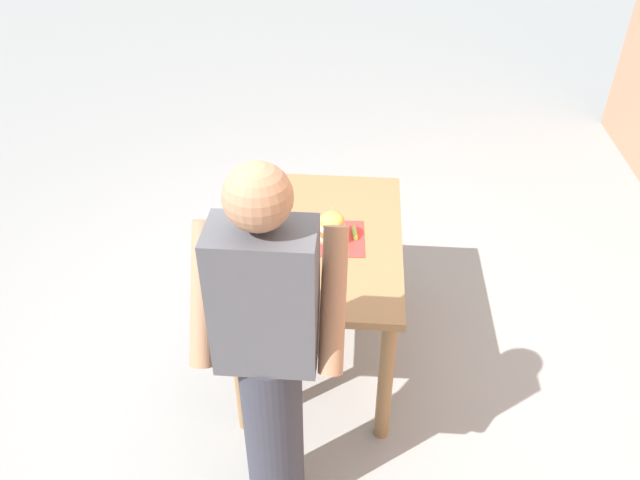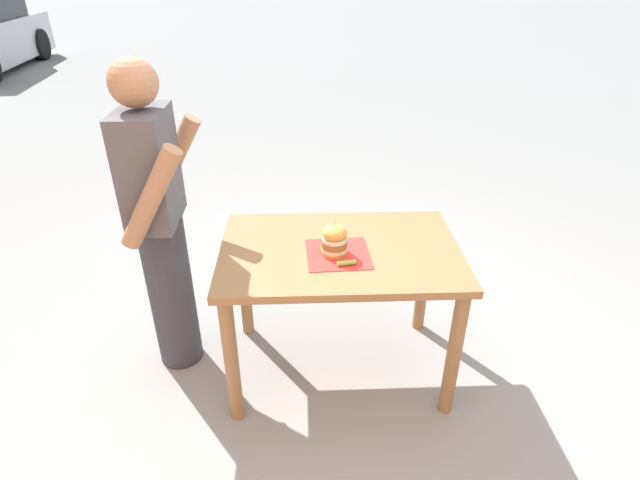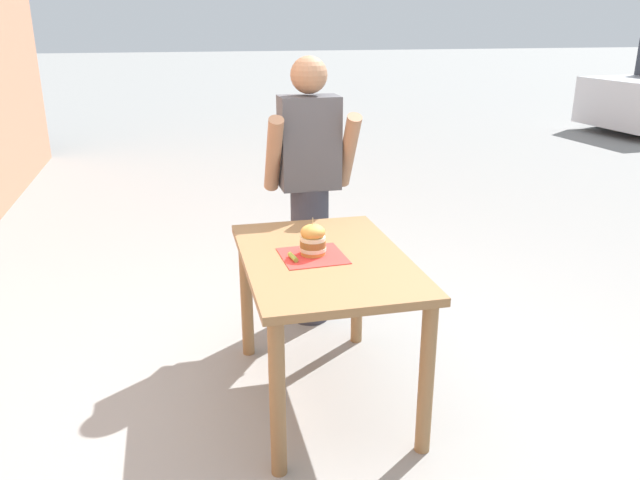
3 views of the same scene
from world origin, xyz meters
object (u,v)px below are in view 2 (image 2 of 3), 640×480
object	(u,v)px
sandwich	(334,240)
diner_across_table	(160,223)
patio_table	(339,270)
pickle_spear	(347,263)

from	to	relation	value
sandwich	diner_across_table	xyz separation A→B (m)	(0.18, 0.87, 0.01)
patio_table	pickle_spear	size ratio (longest dim) A/B	13.25
sandwich	diner_across_table	bearing A→B (deg)	78.61
sandwich	pickle_spear	size ratio (longest dim) A/B	2.09
pickle_spear	diner_across_table	bearing A→B (deg)	72.81
patio_table	sandwich	world-z (taller)	sandwich
sandwich	pickle_spear	xyz separation A→B (m)	(-0.11, -0.05, -0.06)
sandwich	diner_across_table	size ratio (longest dim) A/B	0.11
pickle_spear	patio_table	bearing A→B (deg)	6.47
patio_table	pickle_spear	bearing A→B (deg)	-173.53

